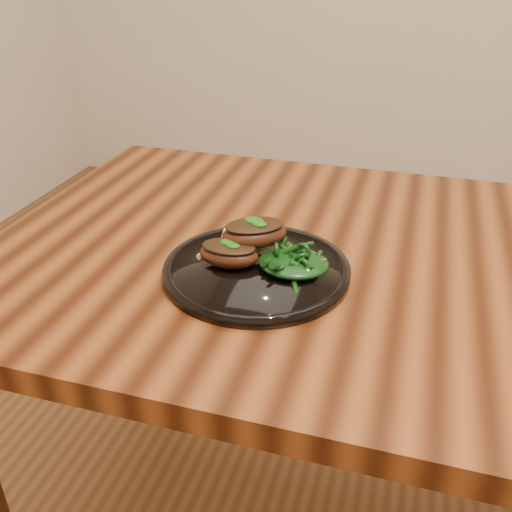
{
  "coord_description": "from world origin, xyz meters",
  "views": [
    {
      "loc": [
        -0.11,
        -0.82,
        1.2
      ],
      "look_at": [
        -0.33,
        -0.1,
        0.78
      ],
      "focal_mm": 40.0,
      "sensor_mm": 36.0,
      "label": 1
    }
  ],
  "objects_px": {
    "lamb_chop_front": "(229,253)",
    "greens_heap": "(294,259)",
    "desk": "(468,315)",
    "plate": "(257,269)"
  },
  "relations": [
    {
      "from": "lamb_chop_front",
      "to": "greens_heap",
      "type": "xyz_separation_m",
      "value": [
        0.1,
        0.02,
        -0.0
      ]
    },
    {
      "from": "greens_heap",
      "to": "desk",
      "type": "bearing_deg",
      "value": 20.64
    },
    {
      "from": "plate",
      "to": "lamb_chop_front",
      "type": "bearing_deg",
      "value": -166.4
    },
    {
      "from": "greens_heap",
      "to": "lamb_chop_front",
      "type": "bearing_deg",
      "value": -171.19
    },
    {
      "from": "lamb_chop_front",
      "to": "greens_heap",
      "type": "relative_size",
      "value": 0.92
    },
    {
      "from": "desk",
      "to": "lamb_chop_front",
      "type": "xyz_separation_m",
      "value": [
        -0.37,
        -0.12,
        0.12
      ]
    },
    {
      "from": "desk",
      "to": "plate",
      "type": "distance_m",
      "value": 0.36
    },
    {
      "from": "desk",
      "to": "plate",
      "type": "xyz_separation_m",
      "value": [
        -0.33,
        -0.11,
        0.09
      ]
    },
    {
      "from": "desk",
      "to": "greens_heap",
      "type": "xyz_separation_m",
      "value": [
        -0.27,
        -0.1,
        0.12
      ]
    },
    {
      "from": "desk",
      "to": "greens_heap",
      "type": "relative_size",
      "value": 15.09
    }
  ]
}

